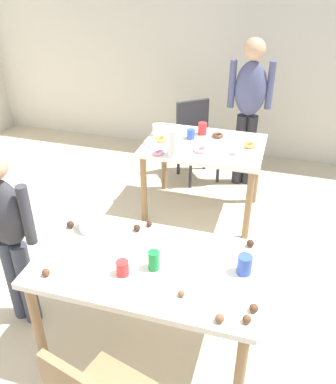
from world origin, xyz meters
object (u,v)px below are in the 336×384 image
at_px(person_girl_near, 8,229).
at_px(chair_far_table, 196,136).
at_px(pitcher_far, 174,142).
at_px(dining_table_far, 203,154).
at_px(soda_can, 154,260).
at_px(person_adult_far, 249,101).
at_px(mixing_bowl, 92,224).
at_px(dining_table_near, 149,274).

bearing_deg(person_girl_near, chair_far_table, 74.62).
bearing_deg(pitcher_far, dining_table_far, 57.22).
height_order(dining_table_far, pitcher_far, pitcher_far).
distance_m(person_girl_near, soda_can, 1.00).
height_order(chair_far_table, soda_can, soda_can).
xyz_separation_m(person_adult_far, mixing_bowl, (-0.74, -2.22, -0.17)).
distance_m(chair_far_table, pitcher_far, 1.11).
bearing_deg(dining_table_near, chair_far_table, 96.51).
distance_m(dining_table_far, person_adult_far, 0.84).
distance_m(person_adult_far, pitcher_far, 1.16).
distance_m(dining_table_far, mixing_bowl, 1.58).
bearing_deg(pitcher_far, chair_far_table, 91.81).
distance_m(dining_table_far, pitcher_far, 0.44).
height_order(dining_table_near, dining_table_far, same).
bearing_deg(soda_can, person_adult_far, 84.81).
bearing_deg(person_adult_far, chair_far_table, 178.21).
xyz_separation_m(dining_table_near, pitcher_far, (-0.25, 1.41, 0.22)).
bearing_deg(dining_table_far, chair_far_table, 108.10).
distance_m(person_adult_far, mixing_bowl, 2.35).
relative_size(chair_far_table, person_girl_near, 0.65).
height_order(person_adult_far, pitcher_far, person_adult_far).
bearing_deg(chair_far_table, dining_table_far, -71.90).
bearing_deg(pitcher_far, dining_table_near, -80.05).
relative_size(dining_table_far, person_girl_near, 0.82).
bearing_deg(chair_far_table, person_girl_near, -105.38).
distance_m(dining_table_far, soda_can, 1.78).
height_order(dining_table_near, soda_can, soda_can).
xyz_separation_m(dining_table_near, person_adult_far, (0.27, 2.44, 0.30)).
bearing_deg(dining_table_far, mixing_bowl, -105.65).
distance_m(chair_far_table, soda_can, 2.54).
bearing_deg(person_adult_far, dining_table_near, -96.33).
bearing_deg(soda_can, person_girl_near, 177.37).
relative_size(mixing_bowl, pitcher_far, 0.69).
bearing_deg(dining_table_near, person_adult_far, 83.67).
bearing_deg(person_girl_near, dining_table_far, 62.10).
xyz_separation_m(person_girl_near, mixing_bowl, (0.49, 0.21, -0.00)).
bearing_deg(person_adult_far, dining_table_far, -113.75).
height_order(dining_table_far, person_girl_near, person_girl_near).
relative_size(person_adult_far, pitcher_far, 6.33).
bearing_deg(chair_far_table, dining_table_near, -83.49).
bearing_deg(person_adult_far, soda_can, -95.19).
height_order(dining_table_near, pitcher_far, pitcher_far).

